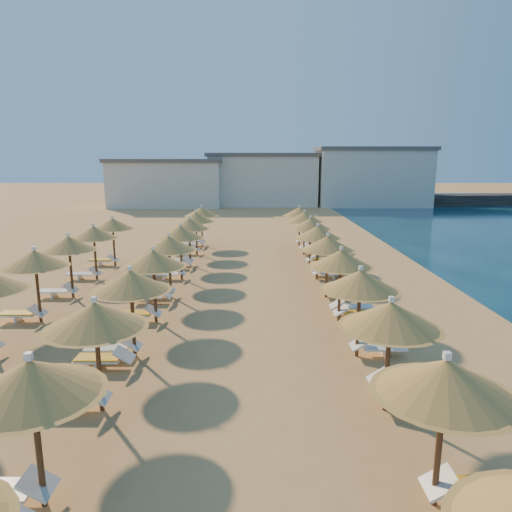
{
  "coord_description": "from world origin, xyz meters",
  "views": [
    {
      "loc": [
        -0.24,
        -20.0,
        6.37
      ],
      "look_at": [
        -0.16,
        4.0,
        1.3
      ],
      "focal_mm": 32.0,
      "sensor_mm": 36.0,
      "label": 1
    }
  ],
  "objects_px": {
    "beachgoer_a": "(341,289)",
    "beachgoer_b": "(335,260)",
    "jetty": "(447,200)",
    "parasol_row_west": "(162,252)",
    "parasol_row_east": "(334,251)"
  },
  "relations": [
    {
      "from": "parasol_row_east",
      "to": "beachgoer_b",
      "type": "height_order",
      "value": "parasol_row_east"
    },
    {
      "from": "beachgoer_b",
      "to": "parasol_row_west",
      "type": "bearing_deg",
      "value": -104.81
    },
    {
      "from": "beachgoer_a",
      "to": "parasol_row_west",
      "type": "bearing_deg",
      "value": -76.16
    },
    {
      "from": "jetty",
      "to": "beachgoer_b",
      "type": "distance_m",
      "value": 46.46
    },
    {
      "from": "jetty",
      "to": "parasol_row_east",
      "type": "distance_m",
      "value": 52.09
    },
    {
      "from": "jetty",
      "to": "beachgoer_b",
      "type": "relative_size",
      "value": 16.41
    },
    {
      "from": "parasol_row_west",
      "to": "beachgoer_b",
      "type": "bearing_deg",
      "value": 34.24
    },
    {
      "from": "beachgoer_a",
      "to": "jetty",
      "type": "bearing_deg",
      "value": 165.8
    },
    {
      "from": "beachgoer_a",
      "to": "parasol_row_east",
      "type": "bearing_deg",
      "value": -61.28
    },
    {
      "from": "parasol_row_east",
      "to": "parasol_row_west",
      "type": "relative_size",
      "value": 1.0
    },
    {
      "from": "parasol_row_east",
      "to": "parasol_row_west",
      "type": "height_order",
      "value": "same"
    },
    {
      "from": "jetty",
      "to": "beachgoer_a",
      "type": "distance_m",
      "value": 51.78
    },
    {
      "from": "jetty",
      "to": "beachgoer_a",
      "type": "relative_size",
      "value": 17.6
    },
    {
      "from": "beachgoer_a",
      "to": "beachgoer_b",
      "type": "xyz_separation_m",
      "value": [
        0.74,
        5.66,
        0.06
      ]
    },
    {
      "from": "jetty",
      "to": "parasol_row_west",
      "type": "height_order",
      "value": "parasol_row_west"
    }
  ]
}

